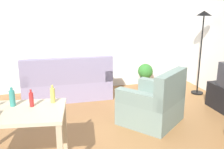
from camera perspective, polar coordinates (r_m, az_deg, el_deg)
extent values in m
cube|color=olive|center=(4.18, 0.40, -11.96)|extent=(5.20, 4.40, 0.02)
cube|color=silver|center=(5.90, -5.16, 9.75)|extent=(5.20, 0.10, 2.70)
cube|color=gray|center=(5.52, -10.05, -2.99)|extent=(1.82, 0.84, 0.40)
cube|color=slate|center=(5.07, -9.97, 0.80)|extent=(1.82, 0.16, 0.52)
cube|color=gray|center=(5.55, -1.67, 0.67)|extent=(0.16, 0.84, 0.22)
cube|color=gray|center=(5.44, -18.91, -0.45)|extent=(0.16, 0.84, 0.22)
cylinder|color=black|center=(6.02, 18.63, -3.90)|extent=(0.26, 0.26, 0.03)
cylinder|color=black|center=(5.81, 19.33, 4.11)|extent=(0.03, 0.03, 1.68)
cone|color=black|center=(5.73, 20.11, 12.88)|extent=(0.32, 0.32, 0.10)
cube|color=#C6B28E|center=(3.07, -22.02, -8.00)|extent=(1.28, 0.86, 0.04)
cube|color=tan|center=(3.41, -10.72, -11.81)|extent=(0.07, 0.07, 0.72)
cylinder|color=brown|center=(6.20, 7.46, -1.75)|extent=(0.24, 0.24, 0.22)
sphere|color=#2D6B28|center=(6.13, 7.55, 0.75)|extent=(0.36, 0.36, 0.36)
cube|color=slate|center=(4.34, 8.68, -8.00)|extent=(1.23, 1.22, 0.40)
cube|color=slate|center=(4.05, 13.20, -3.00)|extent=(0.80, 0.70, 0.52)
cube|color=slate|center=(4.55, 10.99, -2.87)|extent=(0.66, 0.75, 0.22)
cube|color=slate|center=(3.92, 6.34, -5.60)|extent=(0.66, 0.75, 0.22)
cylinder|color=teal|center=(3.17, -21.61, -5.03)|extent=(0.07, 0.07, 0.19)
cylinder|color=teal|center=(3.14, -21.81, -3.07)|extent=(0.03, 0.03, 0.04)
cylinder|color=#AD2323|center=(3.09, -17.74, -5.43)|extent=(0.05, 0.05, 0.17)
cylinder|color=#AD2323|center=(3.05, -17.90, -3.60)|extent=(0.02, 0.02, 0.04)
cylinder|color=#BCB24C|center=(3.14, -13.25, -4.62)|extent=(0.06, 0.06, 0.18)
cylinder|color=#BCB24C|center=(3.11, -13.37, -2.70)|extent=(0.03, 0.03, 0.04)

